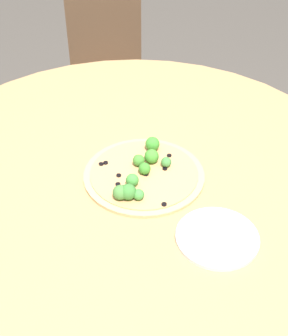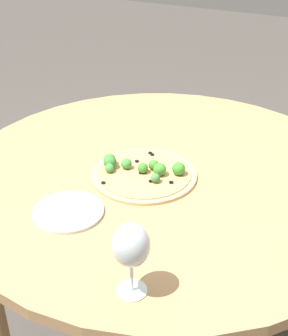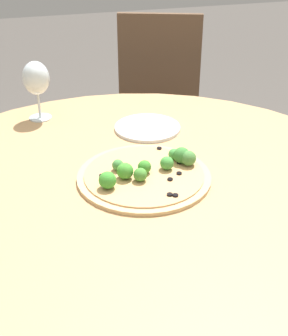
# 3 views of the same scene
# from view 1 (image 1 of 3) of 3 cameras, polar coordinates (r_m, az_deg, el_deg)

# --- Properties ---
(ground_plane) EXTENTS (12.00, 12.00, 0.00)m
(ground_plane) POSITION_cam_1_polar(r_m,az_deg,el_deg) (1.96, -1.12, -17.45)
(ground_plane) COLOR #4C4742
(dining_table) EXTENTS (1.38, 1.38, 0.77)m
(dining_table) POSITION_cam_1_polar(r_m,az_deg,el_deg) (1.42, -1.47, -1.06)
(dining_table) COLOR tan
(dining_table) RESTS_ON ground_plane
(chair_2) EXTENTS (0.56, 0.56, 0.97)m
(chair_2) POSITION_cam_1_polar(r_m,az_deg,el_deg) (2.48, -4.48, 11.92)
(chair_2) COLOR brown
(chair_2) RESTS_ON ground_plane
(pizza) EXTENTS (0.35, 0.35, 0.06)m
(pizza) POSITION_cam_1_polar(r_m,az_deg,el_deg) (1.32, -0.10, -0.67)
(pizza) COLOR tan
(pizza) RESTS_ON dining_table
(plate_near) EXTENTS (0.21, 0.21, 0.01)m
(plate_near) POSITION_cam_1_polar(r_m,az_deg,el_deg) (1.17, 8.91, -8.34)
(plate_near) COLOR silver
(plate_near) RESTS_ON dining_table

